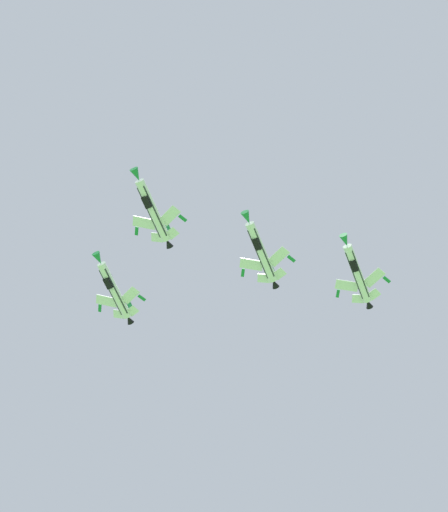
{
  "coord_description": "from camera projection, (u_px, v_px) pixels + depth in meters",
  "views": [
    {
      "loc": [
        -2.68,
        -2.09,
        1.91
      ],
      "look_at": [
        21.23,
        54.54,
        140.53
      ],
      "focal_mm": 58.06,
      "sensor_mm": 36.0,
      "label": 1
    }
  ],
  "objects": [
    {
      "name": "fighter_jet_right_wing",
      "position": [
        114.0,
        289.0,
        156.88
      ],
      "size": [
        12.49,
        12.57,
        4.5
      ],
      "rotation": [
        0.0,
        -0.26,
        2.36
      ],
      "color": "silver"
    },
    {
      "name": "fighter_jet_left_wing",
      "position": [
        261.0,
        251.0,
        148.6
      ],
      "size": [
        12.57,
        12.63,
        4.39
      ],
      "rotation": [
        0.0,
        -0.16,
        2.36
      ],
      "color": "silver"
    },
    {
      "name": "fighter_jet_lead",
      "position": [
        152.0,
        209.0,
        145.87
      ],
      "size": [
        12.5,
        12.57,
        4.49
      ],
      "rotation": [
        0.0,
        -0.26,
        2.36
      ],
      "color": "silver"
    },
    {
      "name": "fighter_jet_left_outer",
      "position": [
        357.0,
        272.0,
        152.71
      ],
      "size": [
        12.58,
        12.64,
        4.39
      ],
      "rotation": [
        0.0,
        -0.13,
        2.36
      ],
      "color": "silver"
    }
  ]
}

